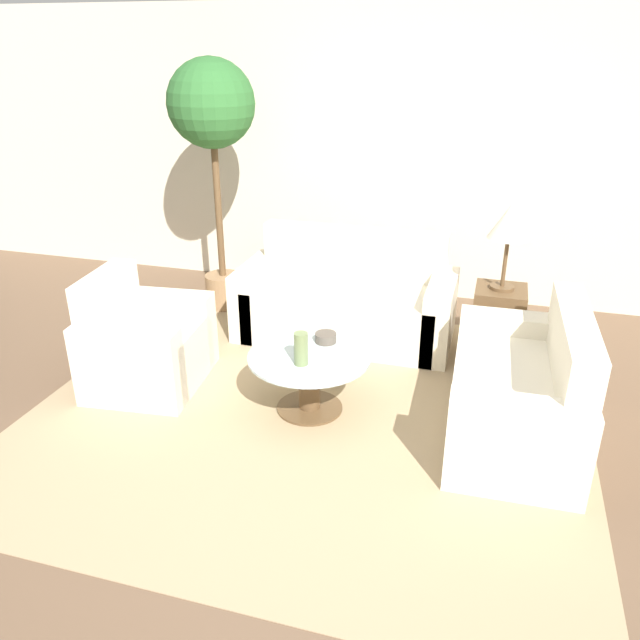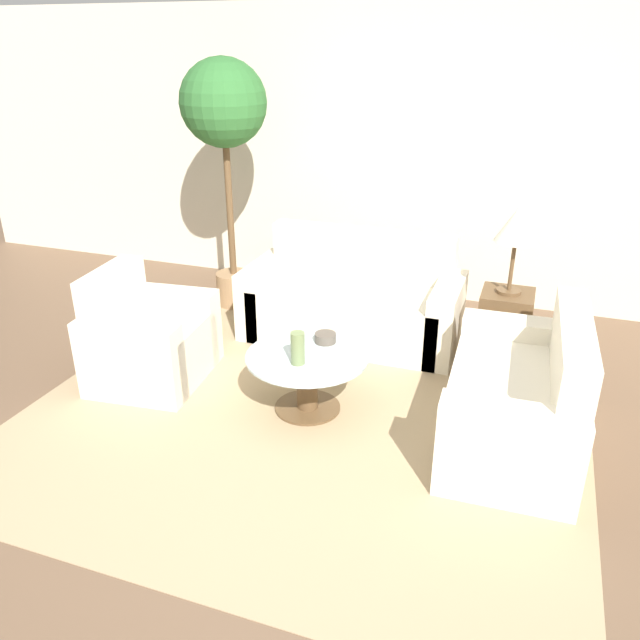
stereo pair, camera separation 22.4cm
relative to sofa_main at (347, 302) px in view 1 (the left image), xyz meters
The scene contains 12 objects.
ground_plane 1.86m from the sofa_main, 83.88° to the right, with size 14.00×14.00×0.00m, color brown.
wall_back 1.52m from the sofa_main, 80.04° to the left, with size 10.00×0.06×2.60m.
rug 1.27m from the sofa_main, 87.62° to the right, with size 3.59×3.32×0.01m.
sofa_main is the anchor object (origin of this frame).
armchair 1.70m from the sofa_main, 135.21° to the right, with size 0.81×0.91×0.82m.
loveseat 1.82m from the sofa_main, 39.08° to the right, with size 0.79×1.38×0.83m.
coffee_table 1.23m from the sofa_main, 87.62° to the right, with size 0.80×0.80×0.41m.
side_table 1.22m from the sofa_main, ahead, with size 0.38×0.38×0.57m.
table_lamp 1.45m from the sofa_main, ahead, with size 0.30×0.30×0.65m.
potted_plant 1.87m from the sofa_main, 167.92° to the left, with size 0.73×0.73×2.16m.
vase 1.38m from the sofa_main, 88.47° to the right, with size 0.09×0.09×0.21m.
bowl 1.03m from the sofa_main, 84.39° to the right, with size 0.15×0.15×0.06m.
Camera 1 is at (0.92, -2.83, 2.27)m, focal length 35.00 mm.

